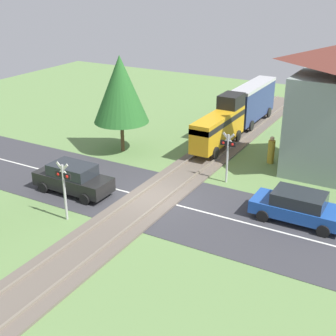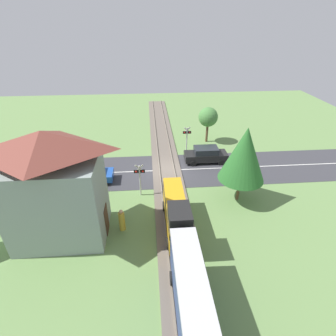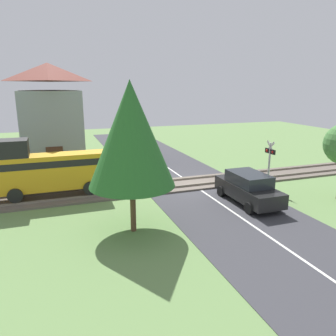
% 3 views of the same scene
% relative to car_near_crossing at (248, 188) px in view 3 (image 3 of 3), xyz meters
% --- Properties ---
extents(ground_plane, '(60.00, 60.00, 0.00)m').
position_rel_car_near_crossing_xyz_m(ground_plane, '(4.16, 1.44, -0.85)').
color(ground_plane, '#66894C').
extents(road_surface, '(48.00, 6.40, 0.02)m').
position_rel_car_near_crossing_xyz_m(road_surface, '(4.16, 1.44, -0.84)').
color(road_surface, '#38383D').
rests_on(road_surface, ground_plane).
extents(track_bed, '(2.80, 48.00, 0.24)m').
position_rel_car_near_crossing_xyz_m(track_bed, '(4.16, 1.44, -0.78)').
color(track_bed, '#665B51').
rests_on(track_bed, ground_plane).
extents(car_near_crossing, '(4.38, 1.85, 1.65)m').
position_rel_car_near_crossing_xyz_m(car_near_crossing, '(0.00, 0.00, 0.00)').
color(car_near_crossing, black).
rests_on(car_near_crossing, ground_plane).
extents(car_far_side, '(4.38, 1.98, 1.51)m').
position_rel_car_near_crossing_xyz_m(car_far_side, '(11.40, 2.88, -0.06)').
color(car_far_side, '#1E4CA8').
rests_on(car_far_side, ground_plane).
extents(crossing_signal_west_approach, '(0.90, 0.18, 2.97)m').
position_rel_car_near_crossing_xyz_m(crossing_signal_west_approach, '(1.65, -2.47, 1.06)').
color(crossing_signal_west_approach, '#B7B7B7').
rests_on(crossing_signal_west_approach, ground_plane).
extents(crossing_signal_east_approach, '(0.90, 0.18, 2.97)m').
position_rel_car_near_crossing_xyz_m(crossing_signal_east_approach, '(6.66, 5.35, 1.06)').
color(crossing_signal_east_approach, '#B7B7B7').
rests_on(crossing_signal_east_approach, ground_plane).
extents(station_building, '(6.27, 4.48, 7.72)m').
position_rel_car_near_crossing_xyz_m(station_building, '(11.86, 9.52, 2.90)').
color(station_building, gray).
rests_on(station_building, ground_plane).
extents(pedestrian_by_station, '(0.43, 0.43, 1.74)m').
position_rel_car_near_crossing_xyz_m(pedestrian_by_station, '(7.92, 9.43, -0.06)').
color(pedestrian_by_station, gold).
rests_on(pedestrian_by_station, ground_plane).
extents(tree_by_station, '(2.04, 2.04, 4.13)m').
position_rel_car_near_crossing_xyz_m(tree_by_station, '(17.27, 10.96, 2.04)').
color(tree_by_station, brown).
rests_on(tree_by_station, ground_plane).
extents(tree_roadside_hedge, '(3.59, 3.59, 6.36)m').
position_rel_car_near_crossing_xyz_m(tree_roadside_hedge, '(-1.34, 6.58, 3.35)').
color(tree_roadside_hedge, brown).
rests_on(tree_roadside_hedge, ground_plane).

